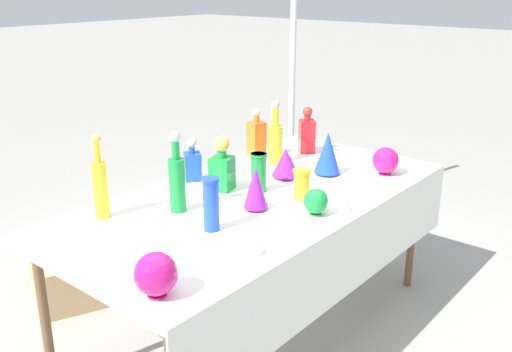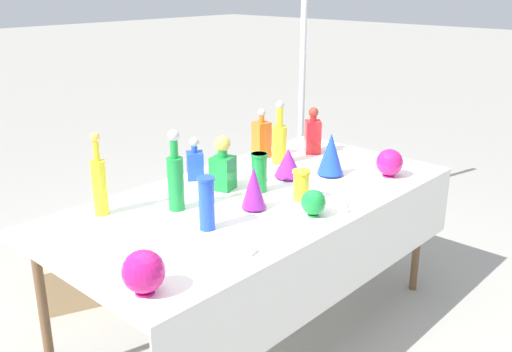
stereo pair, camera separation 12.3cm
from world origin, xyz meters
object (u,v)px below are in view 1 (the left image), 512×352
Objects in this scene: tall_bottle_0 at (100,185)px; slender_vase_0 at (259,171)px; slender_vase_2 at (211,203)px; square_decanter_1 at (307,133)px; fluted_vase_0 at (328,153)px; square_decanter_0 at (222,167)px; round_bowl_0 at (385,161)px; round_bowl_1 at (316,201)px; square_decanter_3 at (256,138)px; slender_vase_1 at (302,183)px; fluted_vase_2 at (255,188)px; round_bowl_2 at (156,274)px; tall_bottle_1 at (275,140)px; cardboard_box_behind_left at (74,275)px; tall_bottle_2 at (177,179)px; fluted_vase_1 at (286,162)px; square_decanter_2 at (192,164)px; canopy_pole at (292,103)px.

tall_bottle_0 reaches higher than slender_vase_0.
tall_bottle_0 is at bearing 114.24° from slender_vase_2.
square_decanter_1 is 1.44× the size of slender_vase_0.
square_decanter_0 is at bearing 152.99° from fluted_vase_0.
fluted_vase_0 is at bearing 128.71° from round_bowl_0.
slender_vase_2 is at bearing 149.46° from round_bowl_1.
slender_vase_1 is (-0.38, -0.60, -0.04)m from square_decanter_3.
fluted_vase_0 is at bearing 15.70° from slender_vase_1.
round_bowl_2 is (-0.79, -0.23, -0.02)m from fluted_vase_2.
tall_bottle_1 reaches higher than fluted_vase_2.
cardboard_box_behind_left is at bearing 115.86° from slender_vase_0.
tall_bottle_2 is 1.28× the size of square_decanter_3.
fluted_vase_1 is (0.73, 0.17, -0.04)m from slender_vase_2.
square_decanter_2 is 0.61m from slender_vase_1.
tall_bottle_0 reaches higher than slender_vase_2.
square_decanter_3 is 1.50× the size of slender_vase_0.
square_decanter_0 is at bearing -172.50° from tall_bottle_1.
square_decanter_0 is 1.40× the size of slender_vase_0.
slender_vase_2 is at bearing -65.76° from tall_bottle_0.
tall_bottle_1 is 2.41× the size of round_bowl_0.
square_decanter_2 is 0.77× the size of square_decanter_3.
slender_vase_2 is at bearing -157.88° from tall_bottle_1.
slender_vase_2 is at bearing -153.46° from canopy_pole.
fluted_vase_1 is at bearing -20.73° from square_decanter_0.
fluted_vase_1 is at bearing 20.16° from fluted_vase_2.
square_decanter_3 reaches higher than slender_vase_0.
square_decanter_3 is 1.95× the size of round_bowl_0.
tall_bottle_2 is at bearing 143.96° from slender_vase_1.
canopy_pole is (1.69, 0.61, -0.01)m from tall_bottle_2.
tall_bottle_2 is 1.83× the size of fluted_vase_2.
cardboard_box_behind_left is (-0.05, 0.87, -0.78)m from tall_bottle_2.
tall_bottle_2 is (-0.85, -0.10, 0.02)m from tall_bottle_1.
square_decanter_0 is 1.18m from cardboard_box_behind_left.
round_bowl_1 is at bearing -123.36° from square_decanter_3.
slender_vase_1 is 0.32m from fluted_vase_1.
canopy_pole is (1.36, 0.57, 0.02)m from square_decanter_0.
slender_vase_0 is 0.85× the size of fluted_vase_0.
tall_bottle_1 is at bearing 6.94° from tall_bottle_2.
round_bowl_2 is (-0.89, -0.74, -0.01)m from square_decanter_2.
square_decanter_0 reaches higher than cardboard_box_behind_left.
square_decanter_2 is 0.72m from fluted_vase_0.
tall_bottle_0 is 1.13m from square_decanter_3.
canopy_pole reaches higher than round_bowl_0.
square_decanter_2 reaches higher than slender_vase_0.
slender_vase_1 is at bearing -164.30° from fluted_vase_0.
square_decanter_3 is at bearing 29.46° from slender_vase_2.
tall_bottle_0 is at bearing -168.33° from canopy_pole.
round_bowl_1 is (0.62, -0.71, -0.09)m from tall_bottle_0.
square_decanter_0 is 0.80m from square_decanter_1.
square_decanter_3 is at bearing -33.93° from cardboard_box_behind_left.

